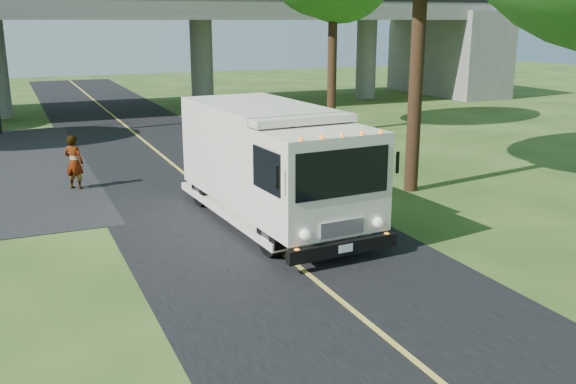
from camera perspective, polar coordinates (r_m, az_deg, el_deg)
ground at (r=11.13m, az=10.55°, el=-14.15°), size 120.00×120.00×0.00m
road at (r=19.56m, az=-6.05°, el=-0.99°), size 7.00×90.00×0.02m
lane_line at (r=19.55m, az=-6.05°, el=-0.94°), size 0.12×90.00×0.01m
overpass at (r=40.34m, az=-16.19°, el=13.29°), size 54.00×10.00×7.30m
step_van at (r=17.24m, az=-1.44°, el=2.75°), size 3.21×7.67×3.16m
pedestrian at (r=22.03m, az=-18.48°, el=2.52°), size 0.78×0.75×1.80m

